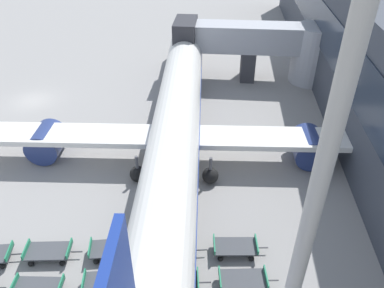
{
  "coord_description": "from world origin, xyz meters",
  "views": [
    {
      "loc": [
        20.06,
        -33.65,
        18.7
      ],
      "look_at": [
        17.88,
        -9.78,
        2.22
      ],
      "focal_mm": 35.0,
      "sensor_mm": 36.0,
      "label": 1
    }
  ],
  "objects_px": {
    "baggage_dolly_row_mid_a_col_e": "(174,251)",
    "baggage_dolly_row_mid_a_col_f": "(235,247)",
    "airplane": "(177,123)",
    "apron_light_mast": "(348,69)",
    "baggage_dolly_row_mid_a_col_d": "(112,249)",
    "baggage_dolly_row_near_col_f": "(243,281)",
    "baggage_dolly_row_near_col_e": "(175,283)",
    "baggage_dolly_row_mid_a_col_c": "(49,252)",
    "baggage_dolly_row_near_col_d": "(108,282)"
  },
  "relations": [
    {
      "from": "baggage_dolly_row_mid_a_col_e",
      "to": "baggage_dolly_row_mid_a_col_f",
      "type": "distance_m",
      "value": 3.77
    },
    {
      "from": "airplane",
      "to": "apron_light_mast",
      "type": "bearing_deg",
      "value": -71.78
    },
    {
      "from": "baggage_dolly_row_mid_a_col_d",
      "to": "baggage_dolly_row_near_col_f",
      "type": "bearing_deg",
      "value": -10.79
    },
    {
      "from": "baggage_dolly_row_near_col_e",
      "to": "baggage_dolly_row_mid_a_col_f",
      "type": "relative_size",
      "value": 1.0
    },
    {
      "from": "baggage_dolly_row_near_col_f",
      "to": "baggage_dolly_row_mid_a_col_e",
      "type": "relative_size",
      "value": 1.0
    },
    {
      "from": "baggage_dolly_row_mid_a_col_c",
      "to": "baggage_dolly_row_near_col_e",
      "type": "bearing_deg",
      "value": -10.37
    },
    {
      "from": "baggage_dolly_row_mid_a_col_d",
      "to": "apron_light_mast",
      "type": "xyz_separation_m",
      "value": [
        8.7,
        -7.44,
        15.26
      ]
    },
    {
      "from": "baggage_dolly_row_mid_a_col_d",
      "to": "apron_light_mast",
      "type": "height_order",
      "value": "apron_light_mast"
    },
    {
      "from": "baggage_dolly_row_mid_a_col_f",
      "to": "baggage_dolly_row_mid_a_col_e",
      "type": "bearing_deg",
      "value": -170.63
    },
    {
      "from": "baggage_dolly_row_mid_a_col_e",
      "to": "baggage_dolly_row_mid_a_col_f",
      "type": "bearing_deg",
      "value": 9.37
    },
    {
      "from": "baggage_dolly_row_mid_a_col_c",
      "to": "baggage_dolly_row_mid_a_col_f",
      "type": "bearing_deg",
      "value": 6.97
    },
    {
      "from": "baggage_dolly_row_mid_a_col_d",
      "to": "baggage_dolly_row_mid_a_col_e",
      "type": "relative_size",
      "value": 1.0
    },
    {
      "from": "baggage_dolly_row_near_col_e",
      "to": "baggage_dolly_row_near_col_f",
      "type": "relative_size",
      "value": 1.0
    },
    {
      "from": "baggage_dolly_row_near_col_d",
      "to": "baggage_dolly_row_near_col_e",
      "type": "distance_m",
      "value": 3.76
    },
    {
      "from": "baggage_dolly_row_near_col_e",
      "to": "baggage_dolly_row_mid_a_col_f",
      "type": "height_order",
      "value": "same"
    },
    {
      "from": "baggage_dolly_row_near_col_e",
      "to": "baggage_dolly_row_mid_a_col_d",
      "type": "xyz_separation_m",
      "value": [
        -4.12,
        2.0,
        0.0
      ]
    },
    {
      "from": "airplane",
      "to": "baggage_dolly_row_mid_a_col_f",
      "type": "bearing_deg",
      "value": -64.43
    },
    {
      "from": "baggage_dolly_row_near_col_e",
      "to": "baggage_dolly_row_mid_a_col_f",
      "type": "distance_m",
      "value": 4.4
    },
    {
      "from": "baggage_dolly_row_near_col_e",
      "to": "baggage_dolly_row_mid_a_col_c",
      "type": "height_order",
      "value": "same"
    },
    {
      "from": "baggage_dolly_row_near_col_f",
      "to": "baggage_dolly_row_mid_a_col_c",
      "type": "bearing_deg",
      "value": 175.36
    },
    {
      "from": "airplane",
      "to": "baggage_dolly_row_mid_a_col_e",
      "type": "distance_m",
      "value": 11.11
    },
    {
      "from": "baggage_dolly_row_mid_a_col_c",
      "to": "baggage_dolly_row_mid_a_col_e",
      "type": "relative_size",
      "value": 1.0
    },
    {
      "from": "airplane",
      "to": "baggage_dolly_row_near_col_f",
      "type": "distance_m",
      "value": 13.77
    },
    {
      "from": "baggage_dolly_row_near_col_e",
      "to": "baggage_dolly_row_mid_a_col_e",
      "type": "xyz_separation_m",
      "value": [
        -0.35,
        2.21,
        0.0
      ]
    },
    {
      "from": "baggage_dolly_row_near_col_d",
      "to": "baggage_dolly_row_mid_a_col_d",
      "type": "height_order",
      "value": "same"
    },
    {
      "from": "airplane",
      "to": "baggage_dolly_row_mid_a_col_f",
      "type": "xyz_separation_m",
      "value": [
        4.85,
        -10.13,
        -2.57
      ]
    },
    {
      "from": "baggage_dolly_row_mid_a_col_c",
      "to": "baggage_dolly_row_mid_a_col_d",
      "type": "height_order",
      "value": "same"
    },
    {
      "from": "baggage_dolly_row_near_col_d",
      "to": "baggage_dolly_row_mid_a_col_c",
      "type": "height_order",
      "value": "same"
    },
    {
      "from": "baggage_dolly_row_mid_a_col_d",
      "to": "baggage_dolly_row_mid_a_col_f",
      "type": "xyz_separation_m",
      "value": [
        7.49,
        0.82,
        0.0
      ]
    },
    {
      "from": "baggage_dolly_row_near_col_e",
      "to": "apron_light_mast",
      "type": "xyz_separation_m",
      "value": [
        4.58,
        -5.44,
        15.26
      ]
    },
    {
      "from": "baggage_dolly_row_near_col_e",
      "to": "baggage_dolly_row_near_col_f",
      "type": "height_order",
      "value": "same"
    },
    {
      "from": "airplane",
      "to": "apron_light_mast",
      "type": "relative_size",
      "value": 1.75
    },
    {
      "from": "baggage_dolly_row_near_col_d",
      "to": "baggage_dolly_row_mid_a_col_c",
      "type": "bearing_deg",
      "value": 157.23
    },
    {
      "from": "airplane",
      "to": "baggage_dolly_row_mid_a_col_c",
      "type": "height_order",
      "value": "airplane"
    },
    {
      "from": "airplane",
      "to": "baggage_dolly_row_near_col_e",
      "type": "height_order",
      "value": "airplane"
    },
    {
      "from": "airplane",
      "to": "baggage_dolly_row_mid_a_col_d",
      "type": "relative_size",
      "value": 13.73
    },
    {
      "from": "baggage_dolly_row_near_col_f",
      "to": "baggage_dolly_row_mid_a_col_e",
      "type": "height_order",
      "value": "same"
    },
    {
      "from": "baggage_dolly_row_near_col_f",
      "to": "baggage_dolly_row_mid_a_col_e",
      "type": "xyz_separation_m",
      "value": [
        -4.13,
        1.71,
        0.0
      ]
    },
    {
      "from": "baggage_dolly_row_near_col_f",
      "to": "baggage_dolly_row_mid_a_col_f",
      "type": "relative_size",
      "value": 1.0
    },
    {
      "from": "airplane",
      "to": "baggage_dolly_row_mid_a_col_d",
      "type": "xyz_separation_m",
      "value": [
        -2.64,
        -10.95,
        -2.57
      ]
    },
    {
      "from": "baggage_dolly_row_mid_a_col_c",
      "to": "baggage_dolly_row_mid_a_col_e",
      "type": "height_order",
      "value": "same"
    },
    {
      "from": "baggage_dolly_row_near_col_e",
      "to": "baggage_dolly_row_mid_a_col_e",
      "type": "distance_m",
      "value": 2.24
    },
    {
      "from": "baggage_dolly_row_mid_a_col_f",
      "to": "baggage_dolly_row_near_col_e",
      "type": "bearing_deg",
      "value": -140.03
    },
    {
      "from": "baggage_dolly_row_mid_a_col_e",
      "to": "baggage_dolly_row_near_col_f",
      "type": "bearing_deg",
      "value": -22.53
    },
    {
      "from": "airplane",
      "to": "baggage_dolly_row_mid_a_col_e",
      "type": "height_order",
      "value": "airplane"
    },
    {
      "from": "airplane",
      "to": "baggage_dolly_row_mid_a_col_e",
      "type": "relative_size",
      "value": 13.75
    },
    {
      "from": "baggage_dolly_row_near_col_d",
      "to": "baggage_dolly_row_mid_a_col_e",
      "type": "height_order",
      "value": "same"
    },
    {
      "from": "baggage_dolly_row_near_col_d",
      "to": "baggage_dolly_row_near_col_e",
      "type": "relative_size",
      "value": 1.0
    },
    {
      "from": "baggage_dolly_row_near_col_d",
      "to": "baggage_dolly_row_mid_a_col_f",
      "type": "height_order",
      "value": "same"
    },
    {
      "from": "baggage_dolly_row_mid_a_col_d",
      "to": "baggage_dolly_row_mid_a_col_f",
      "type": "relative_size",
      "value": 1.01
    }
  ]
}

